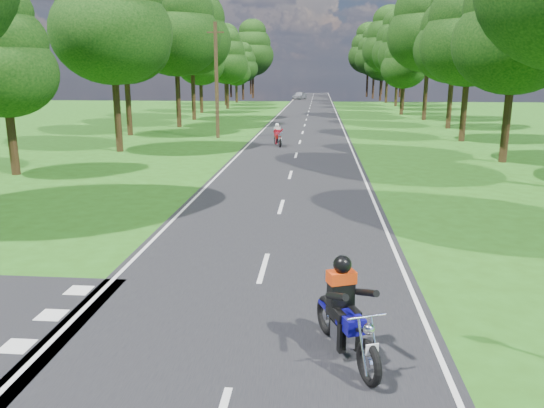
{
  "coord_description": "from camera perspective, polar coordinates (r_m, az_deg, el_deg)",
  "views": [
    {
      "loc": [
        1.24,
        -9.86,
        4.53
      ],
      "look_at": [
        0.03,
        4.0,
        1.1
      ],
      "focal_mm": 35.0,
      "sensor_mm": 36.0,
      "label": 1
    }
  ],
  "objects": [
    {
      "name": "treeline",
      "position": [
        70.02,
        5.38,
        16.85
      ],
      "size": [
        40.0,
        115.35,
        14.78
      ],
      "color": "black",
      "rests_on": "ground"
    },
    {
      "name": "distant_car",
      "position": [
        97.38,
        2.99,
        11.6
      ],
      "size": [
        2.83,
        4.35,
        1.38
      ],
      "primitive_type": "imported",
      "rotation": [
        0.0,
        0.0,
        -0.32
      ],
      "color": "silver",
      "rests_on": "main_road"
    },
    {
      "name": "ground",
      "position": [
        10.92,
        -2.02,
        -10.67
      ],
      "size": [
        160.0,
        160.0,
        0.0
      ],
      "primitive_type": "plane",
      "color": "#255313",
      "rests_on": "ground"
    },
    {
      "name": "rider_far_red",
      "position": [
        34.1,
        0.61,
        7.47
      ],
      "size": [
        1.02,
        1.81,
        1.43
      ],
      "primitive_type": null,
      "rotation": [
        0.0,
        0.0,
        0.28
      ],
      "color": "#A30F0C",
      "rests_on": "main_road"
    },
    {
      "name": "rider_near_blue",
      "position": [
        8.75,
        8.03,
        -11.13
      ],
      "size": [
        1.36,
        2.11,
        1.67
      ],
      "primitive_type": null,
      "rotation": [
        0.0,
        0.0,
        0.37
      ],
      "color": "#100D90",
      "rests_on": "main_road"
    },
    {
      "name": "main_road",
      "position": [
        60.04,
        3.85,
        9.51
      ],
      "size": [
        7.0,
        140.0,
        0.02
      ],
      "primitive_type": "cube",
      "color": "black",
      "rests_on": "ground"
    },
    {
      "name": "telegraph_pole",
      "position": [
        38.55,
        -5.99,
        13.11
      ],
      "size": [
        1.2,
        0.26,
        8.0
      ],
      "color": "#382616",
      "rests_on": "ground"
    },
    {
      "name": "road_markings",
      "position": [
        58.18,
        3.67,
        9.39
      ],
      "size": [
        7.4,
        140.0,
        0.01
      ],
      "color": "silver",
      "rests_on": "main_road"
    }
  ]
}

